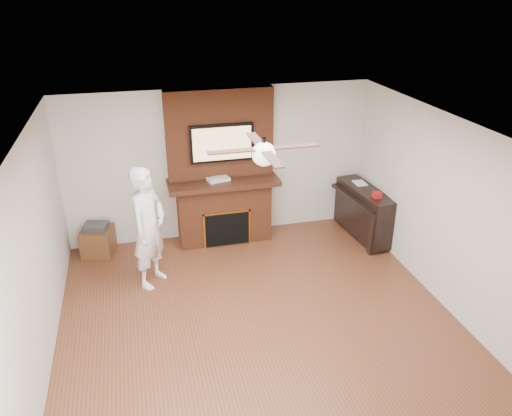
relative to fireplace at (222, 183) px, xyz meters
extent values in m
cube|color=#562C19|center=(0.00, -2.55, -1.09)|extent=(5.36, 5.86, 0.18)
cube|color=white|center=(0.00, -2.55, 1.59)|extent=(5.36, 5.86, 0.18)
cube|color=beige|center=(0.00, 0.29, 0.25)|extent=(5.36, 0.18, 2.50)
cube|color=beige|center=(-2.59, -2.55, 0.25)|extent=(0.18, 5.86, 2.50)
cube|color=beige|center=(2.59, -2.55, 0.25)|extent=(0.18, 5.86, 2.50)
cube|color=brown|center=(0.00, -0.05, -0.50)|extent=(1.50, 0.50, 1.00)
cube|color=black|center=(0.00, -0.08, 0.04)|extent=(1.78, 0.64, 0.08)
cube|color=brown|center=(0.00, 0.10, 0.79)|extent=(1.70, 0.20, 1.42)
cube|color=black|center=(0.00, -0.30, -0.69)|extent=(0.70, 0.06, 0.55)
cube|color=#BF8C2D|center=(0.00, -0.31, -0.40)|extent=(0.78, 0.02, 0.03)
cube|color=#BF8C2D|center=(-0.38, -0.31, -0.69)|extent=(0.03, 0.02, 0.61)
cube|color=#BF8C2D|center=(0.38, -0.31, -0.69)|extent=(0.03, 0.02, 0.61)
cube|color=black|center=(0.00, -0.04, 0.68)|extent=(1.00, 0.07, 0.60)
cube|color=tan|center=(0.00, -0.08, 0.68)|extent=(0.92, 0.01, 0.52)
cylinder|color=black|center=(0.00, -2.55, 1.43)|extent=(0.04, 0.04, 0.14)
sphere|color=white|center=(0.00, -2.55, 1.32)|extent=(0.26, 0.26, 0.26)
cube|color=black|center=(0.33, -2.55, 1.38)|extent=(0.55, 0.11, 0.01)
cube|color=black|center=(0.00, -2.22, 1.38)|extent=(0.11, 0.55, 0.01)
cube|color=black|center=(-0.33, -2.55, 1.38)|extent=(0.55, 0.11, 0.01)
cube|color=black|center=(0.00, -2.88, 1.38)|extent=(0.11, 0.55, 0.01)
imported|color=white|center=(-1.25, -1.10, -0.11)|extent=(0.73, 0.78, 1.77)
cube|color=#542E18|center=(-2.04, -0.07, -0.77)|extent=(0.56, 0.56, 0.44)
cube|color=#303032|center=(-2.04, -0.07, -0.51)|extent=(0.41, 0.36, 0.09)
cube|color=black|center=(2.30, -0.55, -0.53)|extent=(0.51, 1.36, 0.82)
cube|color=black|center=(2.15, -1.14, -0.64)|extent=(0.06, 0.10, 0.72)
cube|color=black|center=(2.15, 0.05, -0.64)|extent=(0.06, 0.10, 0.72)
cube|color=black|center=(2.07, -0.55, -0.26)|extent=(0.26, 1.24, 0.05)
cube|color=silver|center=(2.30, -0.29, -0.12)|extent=(0.18, 0.26, 0.01)
cube|color=#A21314|center=(2.30, -0.91, -0.08)|extent=(0.12, 0.12, 0.09)
cube|color=silver|center=(-0.08, -0.10, 0.11)|extent=(0.38, 0.27, 0.05)
cylinder|color=#D54319|center=(-0.21, -0.25, -0.94)|extent=(0.07, 0.07, 0.11)
cylinder|color=#467E32|center=(-0.10, -0.21, -0.95)|extent=(0.07, 0.07, 0.09)
cylinder|color=#F8DBC6|center=(0.05, -0.16, -0.94)|extent=(0.08, 0.08, 0.11)
camera|label=1|loc=(-1.32, -7.41, 3.03)|focal=35.00mm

